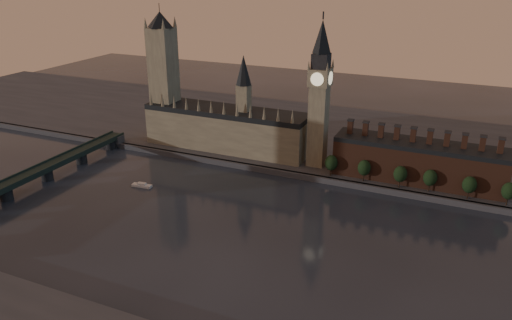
{
  "coord_description": "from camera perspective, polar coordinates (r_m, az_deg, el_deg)",
  "views": [
    {
      "loc": [
        105.49,
        -214.0,
        140.89
      ],
      "look_at": [
        -13.44,
        55.0,
        23.72
      ],
      "focal_mm": 35.0,
      "sensor_mm": 36.0,
      "label": 1
    }
  ],
  "objects": [
    {
      "name": "north_bank",
      "position": [
        429.09,
        8.32,
        2.6
      ],
      "size": [
        900.0,
        182.0,
        4.0
      ],
      "color": "#47474C",
      "rests_on": "ground"
    },
    {
      "name": "chimney_block",
      "position": [
        347.52,
        18.05,
        -0.14
      ],
      "size": [
        110.0,
        25.0,
        37.0
      ],
      "color": "#563021",
      "rests_on": "north_bank"
    },
    {
      "name": "embankment_tree_0",
      "position": [
        343.42,
        8.59,
        -0.31
      ],
      "size": [
        8.6,
        8.6,
        14.88
      ],
      "color": "black",
      "rests_on": "north_bank"
    },
    {
      "name": "victoria_tower",
      "position": [
        407.16,
        -10.51,
        9.77
      ],
      "size": [
        24.0,
        24.0,
        108.0
      ],
      "color": "gray",
      "rests_on": "north_bank"
    },
    {
      "name": "big_ben",
      "position": [
        348.08,
        7.27,
        7.57
      ],
      "size": [
        15.0,
        15.0,
        107.0
      ],
      "color": "gray",
      "rests_on": "north_bank"
    },
    {
      "name": "embankment_tree_5",
      "position": [
        334.52,
        26.94,
        -3.18
      ],
      "size": [
        8.6,
        8.6,
        14.88
      ],
      "color": "black",
      "rests_on": "north_bank"
    },
    {
      "name": "palace_of_westminster",
      "position": [
        388.94,
        -3.31,
        3.83
      ],
      "size": [
        130.0,
        30.3,
        74.0
      ],
      "color": "gray",
      "rests_on": "north_bank"
    },
    {
      "name": "westminster_bridge",
      "position": [
        360.99,
        -25.06,
        -2.14
      ],
      "size": [
        14.0,
        200.0,
        11.55
      ],
      "color": "#1C2B26",
      "rests_on": "ground"
    },
    {
      "name": "embankment_tree_1",
      "position": [
        338.95,
        12.26,
        -0.88
      ],
      "size": [
        8.6,
        8.6,
        14.88
      ],
      "color": "black",
      "rests_on": "north_bank"
    },
    {
      "name": "ground",
      "position": [
        277.08,
        -2.08,
        -8.86
      ],
      "size": [
        900.0,
        900.0,
        0.0
      ],
      "primitive_type": "plane",
      "color": "black",
      "rests_on": "ground"
    },
    {
      "name": "embankment_tree_4",
      "position": [
        333.36,
        23.21,
        -2.62
      ],
      "size": [
        8.6,
        8.6,
        14.88
      ],
      "color": "black",
      "rests_on": "north_bank"
    },
    {
      "name": "river_boat",
      "position": [
        344.34,
        -12.92,
        -2.83
      ],
      "size": [
        14.15,
        5.38,
        2.76
      ],
      "rotation": [
        0.0,
        0.0,
        0.11
      ],
      "color": "silver",
      "rests_on": "ground"
    },
    {
      "name": "embankment_tree_2",
      "position": [
        334.92,
        16.16,
        -1.55
      ],
      "size": [
        8.6,
        8.6,
        14.88
      ],
      "color": "black",
      "rests_on": "north_bank"
    },
    {
      "name": "embankment_tree_3",
      "position": [
        334.92,
        19.28,
        -1.93
      ],
      "size": [
        8.6,
        8.6,
        14.88
      ],
      "color": "black",
      "rests_on": "north_bank"
    }
  ]
}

